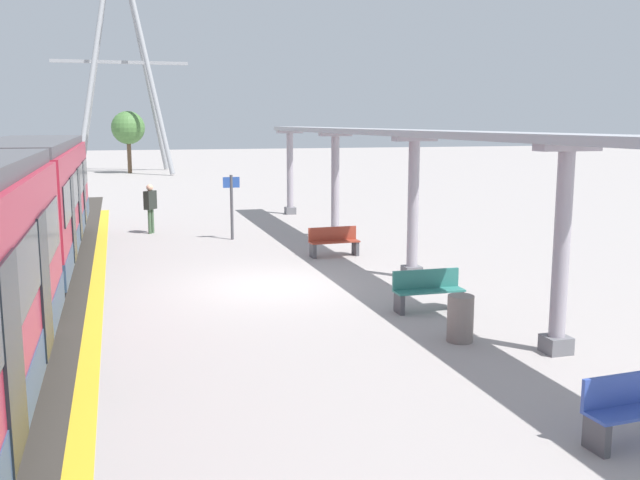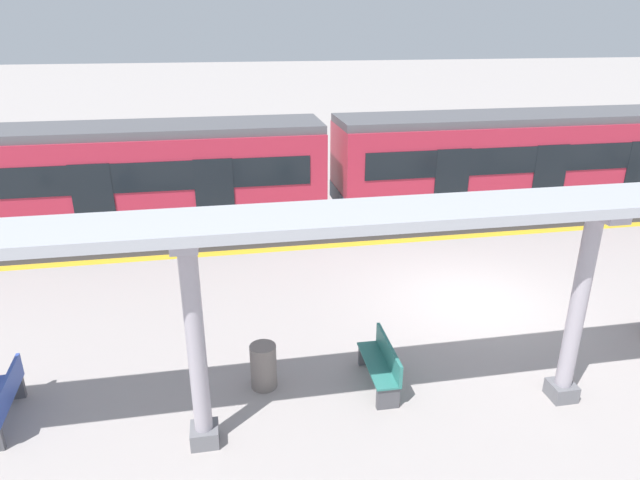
{
  "view_description": "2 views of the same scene",
  "coord_description": "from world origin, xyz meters",
  "px_view_note": "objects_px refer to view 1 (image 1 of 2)",
  "views": [
    {
      "loc": [
        -3.44,
        -16.46,
        3.95
      ],
      "look_at": [
        0.86,
        -1.56,
        1.35
      ],
      "focal_mm": 39.56,
      "sensor_mm": 36.0,
      "label": 1
    },
    {
      "loc": [
        10.91,
        -5.78,
        6.25
      ],
      "look_at": [
        -0.16,
        -3.75,
        1.77
      ],
      "focal_mm": 30.75,
      "sensor_mm": 36.0,
      "label": 2
    }
  ],
  "objects_px": {
    "bench_mid_platform": "(428,290)",
    "bench_far_end": "(638,408)",
    "bench_near_end": "(334,241)",
    "platform_info_sign": "(232,201)",
    "canopy_pillar_fifth": "(290,172)",
    "canopy_pillar_second": "(561,249)",
    "train_far_carriage": "(30,199)",
    "canopy_pillar_fourth": "(335,185)",
    "trash_bin": "(460,318)",
    "passenger_waiting_near_edge": "(150,203)",
    "canopy_pillar_third": "(413,207)"
  },
  "relations": [
    {
      "from": "bench_near_end",
      "to": "bench_far_end",
      "type": "relative_size",
      "value": 0.99
    },
    {
      "from": "passenger_waiting_near_edge",
      "to": "canopy_pillar_second",
      "type": "bearing_deg",
      "value": -68.67
    },
    {
      "from": "bench_far_end",
      "to": "passenger_waiting_near_edge",
      "type": "relative_size",
      "value": 0.86
    },
    {
      "from": "bench_near_end",
      "to": "bench_mid_platform",
      "type": "xyz_separation_m",
      "value": [
        0.1,
        -6.44,
        0.0
      ]
    },
    {
      "from": "bench_far_end",
      "to": "platform_info_sign",
      "type": "distance_m",
      "value": 16.89
    },
    {
      "from": "bench_near_end",
      "to": "passenger_waiting_near_edge",
      "type": "relative_size",
      "value": 0.86
    },
    {
      "from": "platform_info_sign",
      "to": "trash_bin",
      "type": "bearing_deg",
      "value": -79.94
    },
    {
      "from": "bench_mid_platform",
      "to": "trash_bin",
      "type": "distance_m",
      "value": 2.16
    },
    {
      "from": "platform_info_sign",
      "to": "passenger_waiting_near_edge",
      "type": "bearing_deg",
      "value": 140.49
    },
    {
      "from": "train_far_carriage",
      "to": "trash_bin",
      "type": "relative_size",
      "value": 15.5
    },
    {
      "from": "canopy_pillar_third",
      "to": "bench_mid_platform",
      "type": "distance_m",
      "value": 3.48
    },
    {
      "from": "bench_mid_platform",
      "to": "canopy_pillar_fifth",
      "type": "bearing_deg",
      "value": 86.61
    },
    {
      "from": "bench_mid_platform",
      "to": "bench_far_end",
      "type": "relative_size",
      "value": 0.99
    },
    {
      "from": "canopy_pillar_fifth",
      "to": "bench_far_end",
      "type": "height_order",
      "value": "canopy_pillar_fifth"
    },
    {
      "from": "canopy_pillar_fifth",
      "to": "passenger_waiting_near_edge",
      "type": "xyz_separation_m",
      "value": [
        -6.08,
        -3.86,
        -0.72
      ]
    },
    {
      "from": "canopy_pillar_second",
      "to": "canopy_pillar_fourth",
      "type": "distance_m",
      "value": 12.87
    },
    {
      "from": "train_far_carriage",
      "to": "platform_info_sign",
      "type": "height_order",
      "value": "train_far_carriage"
    },
    {
      "from": "canopy_pillar_second",
      "to": "passenger_waiting_near_edge",
      "type": "xyz_separation_m",
      "value": [
        -6.08,
        15.56,
        -0.72
      ]
    },
    {
      "from": "bench_near_end",
      "to": "bench_far_end",
      "type": "height_order",
      "value": "same"
    },
    {
      "from": "bench_near_end",
      "to": "bench_mid_platform",
      "type": "distance_m",
      "value": 6.44
    },
    {
      "from": "canopy_pillar_fourth",
      "to": "passenger_waiting_near_edge",
      "type": "bearing_deg",
      "value": 156.11
    },
    {
      "from": "bench_near_end",
      "to": "platform_info_sign",
      "type": "relative_size",
      "value": 0.69
    },
    {
      "from": "bench_near_end",
      "to": "bench_far_end",
      "type": "xyz_separation_m",
      "value": [
        -0.03,
        -12.89,
        0.0
      ]
    },
    {
      "from": "train_far_carriage",
      "to": "canopy_pillar_fourth",
      "type": "xyz_separation_m",
      "value": [
        9.54,
        2.04,
        -0.01
      ]
    },
    {
      "from": "platform_info_sign",
      "to": "train_far_carriage",
      "type": "bearing_deg",
      "value": -156.73
    },
    {
      "from": "canopy_pillar_second",
      "to": "canopy_pillar_fifth",
      "type": "relative_size",
      "value": 1.0
    },
    {
      "from": "train_far_carriage",
      "to": "bench_far_end",
      "type": "distance_m",
      "value": 16.49
    },
    {
      "from": "canopy_pillar_fourth",
      "to": "bench_mid_platform",
      "type": "xyz_separation_m",
      "value": [
        -0.96,
        -9.68,
        -1.38
      ]
    },
    {
      "from": "canopy_pillar_third",
      "to": "bench_mid_platform",
      "type": "bearing_deg",
      "value": -107.47
    },
    {
      "from": "train_far_carriage",
      "to": "canopy_pillar_second",
      "type": "distance_m",
      "value": 14.43
    },
    {
      "from": "canopy_pillar_second",
      "to": "bench_near_end",
      "type": "distance_m",
      "value": 9.79
    },
    {
      "from": "bench_far_end",
      "to": "passenger_waiting_near_edge",
      "type": "bearing_deg",
      "value": 104.86
    },
    {
      "from": "canopy_pillar_fifth",
      "to": "canopy_pillar_third",
      "type": "bearing_deg",
      "value": -90.0
    },
    {
      "from": "canopy_pillar_fifth",
      "to": "bench_mid_platform",
      "type": "relative_size",
      "value": 2.39
    },
    {
      "from": "bench_far_end",
      "to": "trash_bin",
      "type": "xyz_separation_m",
      "value": [
        -0.21,
        4.32,
        -0.01
      ]
    },
    {
      "from": "canopy_pillar_fourth",
      "to": "bench_far_end",
      "type": "height_order",
      "value": "canopy_pillar_fourth"
    },
    {
      "from": "canopy_pillar_second",
      "to": "canopy_pillar_fifth",
      "type": "height_order",
      "value": "same"
    },
    {
      "from": "trash_bin",
      "to": "passenger_waiting_near_edge",
      "type": "bearing_deg",
      "value": 108.24
    },
    {
      "from": "canopy_pillar_third",
      "to": "trash_bin",
      "type": "bearing_deg",
      "value": -104.04
    },
    {
      "from": "canopy_pillar_fourth",
      "to": "bench_near_end",
      "type": "bearing_deg",
      "value": -108.05
    },
    {
      "from": "platform_info_sign",
      "to": "passenger_waiting_near_edge",
      "type": "height_order",
      "value": "platform_info_sign"
    },
    {
      "from": "canopy_pillar_third",
      "to": "canopy_pillar_fourth",
      "type": "height_order",
      "value": "same"
    },
    {
      "from": "train_far_carriage",
      "to": "bench_mid_platform",
      "type": "bearing_deg",
      "value": -41.68
    },
    {
      "from": "bench_far_end",
      "to": "canopy_pillar_second",
      "type": "bearing_deg",
      "value": 71.62
    },
    {
      "from": "trash_bin",
      "to": "platform_info_sign",
      "type": "distance_m",
      "value": 12.6
    },
    {
      "from": "platform_info_sign",
      "to": "passenger_waiting_near_edge",
      "type": "xyz_separation_m",
      "value": [
        -2.59,
        2.13,
        -0.22
      ]
    },
    {
      "from": "canopy_pillar_second",
      "to": "bench_near_end",
      "type": "xyz_separation_m",
      "value": [
        -1.06,
        9.63,
        -1.38
      ]
    },
    {
      "from": "platform_info_sign",
      "to": "canopy_pillar_fifth",
      "type": "bearing_deg",
      "value": 59.75
    },
    {
      "from": "platform_info_sign",
      "to": "canopy_pillar_second",
      "type": "bearing_deg",
      "value": -75.43
    },
    {
      "from": "trash_bin",
      "to": "passenger_waiting_near_edge",
      "type": "distance_m",
      "value": 15.29
    }
  ]
}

